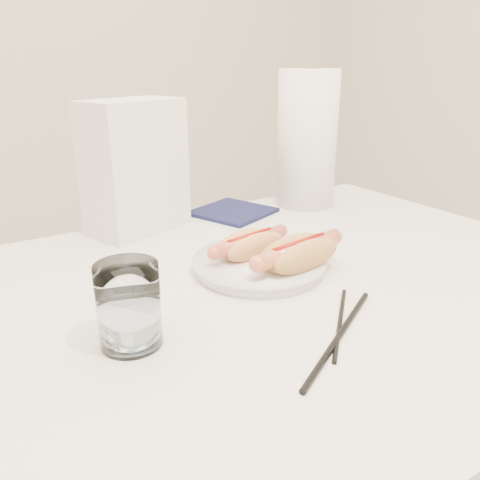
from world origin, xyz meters
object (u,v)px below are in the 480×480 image
napkin_box (135,167)px  table (248,321)px  water_glass (129,305)px  plate (259,266)px  paper_towel_roll (307,139)px  hotdog_right (299,254)px  hotdog_left (250,245)px

napkin_box → table: bearing=-103.5°
water_glass → plate: bearing=20.5°
plate → paper_towel_roll: (0.32, 0.27, 0.15)m
hotdog_right → paper_towel_roll: paper_towel_roll is taller
hotdog_right → plate: bearing=116.1°
water_glass → napkin_box: napkin_box is taller
plate → hotdog_right: (0.04, -0.05, 0.03)m
table → water_glass: bearing=-165.3°
water_glass → hotdog_left: bearing=25.5°
plate → hotdog_left: (-0.00, 0.03, 0.03)m
hotdog_right → napkin_box: napkin_box is taller
water_glass → paper_towel_roll: size_ratio=0.34×
table → hotdog_left: hotdog_left is taller
table → hotdog_left: bearing=55.0°
table → plate: bearing=40.5°
hotdog_right → paper_towel_roll: (0.28, 0.32, 0.11)m
water_glass → hotdog_right: bearing=8.0°
hotdog_left → water_glass: 0.28m
plate → hotdog_left: size_ratio=1.35×
table → hotdog_right: bearing=-8.7°
paper_towel_roll → hotdog_left: bearing=-142.9°
water_glass → napkin_box: bearing=67.0°
table → water_glass: (-0.21, -0.05, 0.11)m
table → paper_towel_roll: bearing=40.1°
plate → water_glass: size_ratio=2.01×
napkin_box → paper_towel_roll: (0.40, -0.04, 0.03)m
table → plate: size_ratio=5.70×
table → paper_towel_roll: 0.52m
table → napkin_box: size_ratio=4.67×
table → paper_towel_roll: size_ratio=3.89×
hotdog_right → napkin_box: bearing=100.8°
table → hotdog_left: size_ratio=7.71×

